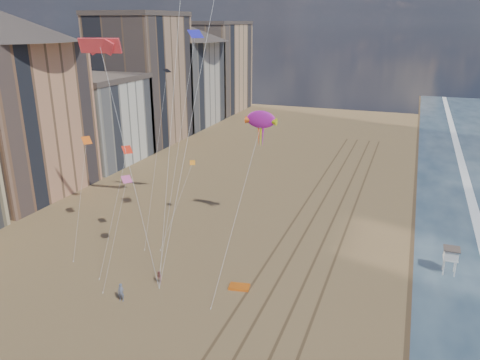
{
  "coord_description": "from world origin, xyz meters",
  "views": [
    {
      "loc": [
        12.96,
        -21.82,
        26.84
      ],
      "look_at": [
        -4.89,
        26.0,
        9.5
      ],
      "focal_mm": 35.0,
      "sensor_mm": 36.0,
      "label": 1
    }
  ],
  "objects_px": {
    "grounded_kite": "(239,287)",
    "show_kite": "(261,120)",
    "lifeguard_stand": "(451,254)",
    "kite_flyer_b": "(159,278)",
    "kite_flyer_a": "(121,292)"
  },
  "relations": [
    {
      "from": "lifeguard_stand",
      "to": "kite_flyer_b",
      "type": "height_order",
      "value": "lifeguard_stand"
    },
    {
      "from": "grounded_kite",
      "to": "show_kite",
      "type": "height_order",
      "value": "show_kite"
    },
    {
      "from": "grounded_kite",
      "to": "kite_flyer_b",
      "type": "xyz_separation_m",
      "value": [
        -8.38,
        -2.24,
        0.62
      ]
    },
    {
      "from": "lifeguard_stand",
      "to": "grounded_kite",
      "type": "distance_m",
      "value": 23.78
    },
    {
      "from": "show_kite",
      "to": "kite_flyer_a",
      "type": "bearing_deg",
      "value": -111.64
    },
    {
      "from": "show_kite",
      "to": "kite_flyer_b",
      "type": "height_order",
      "value": "show_kite"
    },
    {
      "from": "grounded_kite",
      "to": "kite_flyer_b",
      "type": "height_order",
      "value": "kite_flyer_b"
    },
    {
      "from": "grounded_kite",
      "to": "kite_flyer_b",
      "type": "relative_size",
      "value": 1.46
    },
    {
      "from": "show_kite",
      "to": "kite_flyer_b",
      "type": "xyz_separation_m",
      "value": [
        -6.07,
        -16.04,
        -14.58
      ]
    },
    {
      "from": "grounded_kite",
      "to": "show_kite",
      "type": "distance_m",
      "value": 20.66
    },
    {
      "from": "lifeguard_stand",
      "to": "kite_flyer_a",
      "type": "xyz_separation_m",
      "value": [
        -31.27,
        -17.45,
        -1.45
      ]
    },
    {
      "from": "lifeguard_stand",
      "to": "kite_flyer_a",
      "type": "height_order",
      "value": "lifeguard_stand"
    },
    {
      "from": "kite_flyer_a",
      "to": "kite_flyer_b",
      "type": "bearing_deg",
      "value": 58.38
    },
    {
      "from": "lifeguard_stand",
      "to": "kite_flyer_b",
      "type": "bearing_deg",
      "value": -155.64
    },
    {
      "from": "kite_flyer_a",
      "to": "kite_flyer_b",
      "type": "relative_size",
      "value": 1.3
    }
  ]
}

